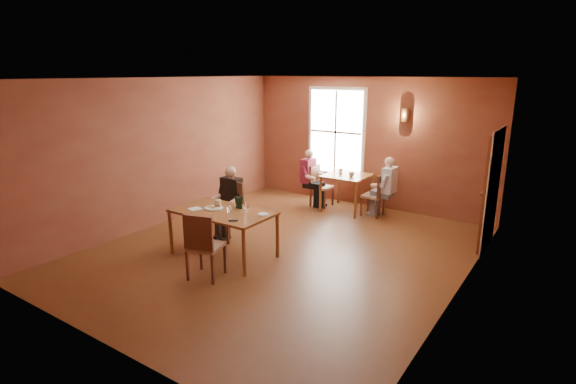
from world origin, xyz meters
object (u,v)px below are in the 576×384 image
Objects in this scene: chair_diner_main at (226,212)px; chair_empty at (206,245)px; diner_white at (375,187)px; diner_main at (225,206)px; second_table at (346,193)px; diner_maroon at (321,179)px; chair_diner_maroon at (322,186)px; main_table at (223,233)px; chair_diner_white at (373,195)px.

chair_diner_main is 1.01× the size of chair_empty.
diner_white is at bearing 62.66° from chair_empty.
diner_main is 3.14m from second_table.
chair_diner_main is at bearing -7.65° from diner_maroon.
diner_maroon is (-0.03, 0.00, 0.17)m from chair_diner_maroon.
main_table is 3.60m from second_table.
diner_white is (0.90, 4.35, 0.11)m from chair_empty.
second_table is at bearing 90.00° from diner_white.
chair_diner_main is at bearing -8.23° from chair_diner_maroon.
chair_diner_main is 3.40m from diner_white.
diner_white reaches higher than chair_diner_maroon.
second_table is at bearing 90.00° from chair_diner_white.
chair_diner_white reaches higher than main_table.
main_table is 3.78m from diner_white.
diner_white reaches higher than chair_diner_white.
main_table is 3.57m from diner_maroon.
chair_diner_maroon is (-1.30, 0.00, 0.01)m from chair_diner_white.
second_table is (1.07, 2.94, -0.24)m from diner_main.
chair_diner_main is at bearing 148.95° from diner_white.
chair_empty is 0.83× the size of diner_white.
diner_white is 1.36m from diner_maroon.
chair_empty is 1.13× the size of chair_diner_white.
main_table is 1.32× the size of diner_main.
chair_empty is (0.85, -1.41, -0.13)m from diner_main.
diner_white is 1.34m from chair_diner_maroon.
second_table is 1.01× the size of chair_diner_white.
chair_empty is at bearing 120.71° from chair_diner_main.
chair_diner_maroon is at bearing 91.28° from main_table.
diner_main reaches higher than chair_diner_maroon.
chair_diner_white is (0.87, 4.35, -0.06)m from chair_empty.
chair_diner_main is 1.12× the size of chair_diner_maroon.
diner_white reaches higher than second_table.
chair_empty is 4.35m from second_table.
second_table is at bearing 90.00° from chair_diner_maroon.
diner_maroon is at bearing -97.65° from chair_diner_main.
chair_diner_maroon is (-0.43, 4.35, -0.05)m from chair_empty.
main_table is 0.88m from chair_empty.
chair_diner_white is 0.97× the size of chair_diner_maroon.
diner_maroon is (-0.68, 0.00, 0.23)m from second_table.
main_table is 1.34× the size of diner_white.
diner_main reaches higher than chair_empty.
chair_diner_maroon reaches higher than chair_diner_white.
main_table is 1.79× the size of chair_diner_maroon.
diner_main is 1.65m from chair_empty.
diner_main is 2.97m from chair_diner_maroon.
main_table is at bearing 1.28° from chair_diner_maroon.
second_table is 0.74× the size of diner_white.
main_table is 1.63× the size of chair_empty.
chair_diner_white is at bearing 90.00° from diner_maroon.
diner_white is at bearing -120.79° from diner_main.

